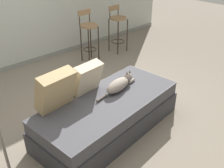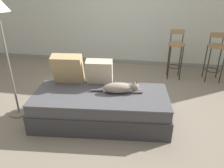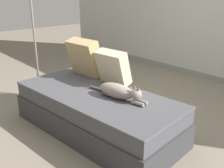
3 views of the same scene
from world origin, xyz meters
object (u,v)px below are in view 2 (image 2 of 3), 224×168
Objects in this scene: bar_stool_by_doorway at (216,53)px; throw_pillow_corner at (68,69)px; couch at (101,108)px; bar_stool_near_window at (176,50)px; cat at (120,88)px; throw_pillow_middle at (100,72)px.

throw_pillow_corner is at bearing -147.63° from bar_stool_by_doorway.
bar_stool_near_window is at bearing 57.65° from couch.
bar_stool_by_doorway is (1.96, 1.87, 0.36)m from couch.
bar_stool_by_doorway is (0.78, -0.00, -0.02)m from bar_stool_near_window.
cat is 0.76× the size of bar_stool_by_doorway.
throw_pillow_middle is (0.48, 0.05, -0.03)m from throw_pillow_corner.
couch is at bearing -136.35° from bar_stool_by_doorway.
bar_stool_by_doorway is at bearing 43.65° from couch.
throw_pillow_middle is at bearing 146.31° from cat.
throw_pillow_middle is 0.42× the size of bar_stool_by_doorway.
bar_stool_by_doorway is at bearing 32.37° from throw_pillow_corner.
couch is at bearing -122.35° from bar_stool_near_window.
throw_pillow_corner is 0.64× the size of cat.
throw_pillow_middle is 2.57m from bar_stool_by_doorway.
bar_stool_by_doorway reaches higher than couch.
bar_stool_by_doorway is (2.04, 1.56, -0.07)m from throw_pillow_middle.
throw_pillow_middle reaches higher than cat.
bar_stool_by_doorway is at bearing 46.44° from cat.
couch is at bearing -76.18° from throw_pillow_middle.
bar_stool_near_window is (1.27, 1.56, -0.05)m from throw_pillow_middle.
throw_pillow_middle is 0.43m from cat.
couch is 2.06× the size of bar_stool_by_doorway.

